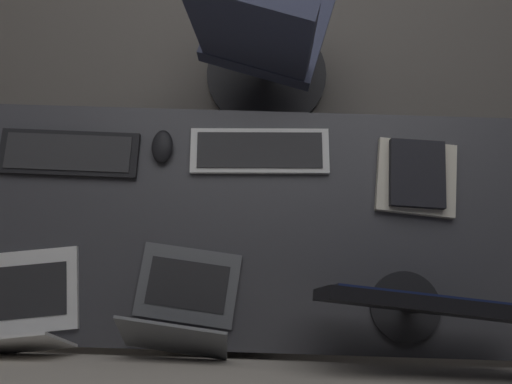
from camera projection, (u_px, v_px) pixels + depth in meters
desk at (256, 229)px, 1.51m from camera, size 2.02×0.72×0.73m
drawer_pedestal at (229, 248)px, 1.82m from camera, size 0.40×0.51×0.69m
monitor_primary at (435, 306)px, 1.16m from camera, size 0.55×0.20×0.42m
laptop_leftmost at (18, 312)px, 1.34m from camera, size 0.33×0.32×0.23m
laptop_left at (183, 305)px, 1.35m from camera, size 0.31×0.32×0.20m
keyboard_main at (260, 151)px, 1.49m from camera, size 0.42×0.15×0.02m
keyboard_spare at (69, 153)px, 1.49m from camera, size 0.42×0.14×0.02m
mouse_main at (162, 147)px, 1.49m from camera, size 0.06×0.10×0.03m
book_stack_near at (416, 176)px, 1.46m from camera, size 0.25×0.24×0.05m
office_chair at (263, 41)px, 1.89m from camera, size 0.56×0.60×0.97m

